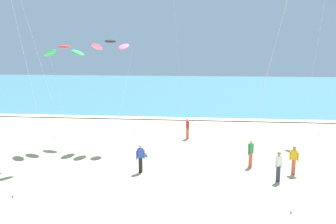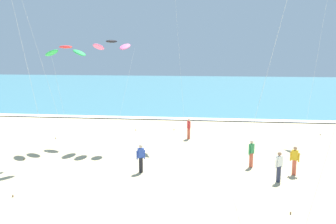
% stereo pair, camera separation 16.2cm
% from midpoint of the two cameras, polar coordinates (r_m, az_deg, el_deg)
% --- Properties ---
extents(ocean_water, '(160.00, 60.00, 0.08)m').
position_cam_midpoint_polar(ocean_water, '(65.02, 3.68, 3.76)').
color(ocean_water, teal).
rests_on(ocean_water, ground).
extents(shoreline_foam, '(160.00, 1.29, 0.01)m').
position_cam_midpoint_polar(shoreline_foam, '(35.65, 1.49, -1.02)').
color(shoreline_foam, white).
rests_on(shoreline_foam, ocean_water).
extents(kite_arc_scarlet_mid, '(3.03, 3.08, 7.00)m').
position_cam_midpoint_polar(kite_arc_scarlet_mid, '(26.63, -16.07, 9.16)').
color(kite_arc_scarlet_mid, green).
rests_on(kite_arc_scarlet_mid, ground).
extents(kite_arc_charcoal_high, '(2.74, 5.55, 7.37)m').
position_cam_midpoint_polar(kite_arc_charcoal_high, '(25.62, -9.17, 10.29)').
color(kite_arc_charcoal_high, pink).
rests_on(kite_arc_charcoal_high, ground).
extents(bystander_yellow_top, '(0.47, 0.29, 1.59)m').
position_cam_midpoint_polar(bystander_yellow_top, '(20.96, 18.87, -7.12)').
color(bystander_yellow_top, '#D8593F').
rests_on(bystander_yellow_top, ground).
extents(bystander_green_top, '(0.36, 0.39, 1.59)m').
position_cam_midpoint_polar(bystander_green_top, '(21.65, 12.59, -6.30)').
color(bystander_green_top, '#D8593F').
rests_on(bystander_green_top, ground).
extents(bystander_blue_top, '(0.45, 0.31, 1.59)m').
position_cam_midpoint_polar(bystander_blue_top, '(20.23, -4.56, -7.22)').
color(bystander_blue_top, black).
rests_on(bystander_blue_top, ground).
extents(bystander_red_top, '(0.28, 0.47, 1.59)m').
position_cam_midpoint_polar(bystander_red_top, '(27.69, 2.90, -2.59)').
color(bystander_red_top, '#D8593F').
rests_on(bystander_red_top, ground).
extents(bystander_white_top, '(0.42, 0.33, 1.59)m').
position_cam_midpoint_polar(bystander_white_top, '(19.63, 16.67, -8.14)').
color(bystander_white_top, '#2D334C').
rests_on(bystander_white_top, ground).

